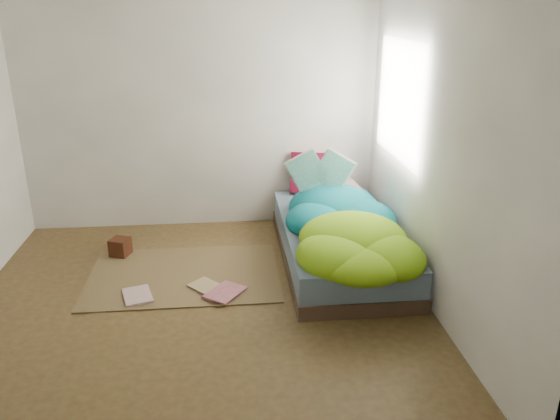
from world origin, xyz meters
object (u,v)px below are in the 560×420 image
Objects in this scene: open_book at (320,161)px; floor_book_a at (124,298)px; pillow_magenta at (311,173)px; floor_book_b at (213,289)px; bed at (339,243)px; wooden_box at (120,247)px.

open_book is 1.79× the size of floor_book_a.
pillow_magenta reaches higher than floor_book_b.
pillow_magenta is 0.63m from open_book.
open_book is at bearing 12.11° from floor_book_a.
bed is at bearing -71.18° from pillow_magenta.
open_book is at bearing 76.55° from floor_book_b.
pillow_magenta is at bearing 90.76° from floor_book_b.
pillow_magenta is 1.80m from floor_book_b.
wooden_box is at bearing 174.36° from floor_book_b.
floor_book_a is at bearing -162.98° from bed.
bed is 0.77m from open_book.
pillow_magenta is 2.64× the size of wooden_box.
floor_book_b is (-1.00, -1.40, -0.52)m from pillow_magenta.
floor_book_b is at bearing -134.60° from open_book.
bed is 1.99m from wooden_box.
open_book reaches higher than wooden_box.
bed reaches higher than floor_book_b.
open_book is 1.99m from wooden_box.
open_book reaches higher than bed.
wooden_box is at bearing -172.65° from open_book.
pillow_magenta reaches higher than bed.
bed is 6.41× the size of floor_book_b.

